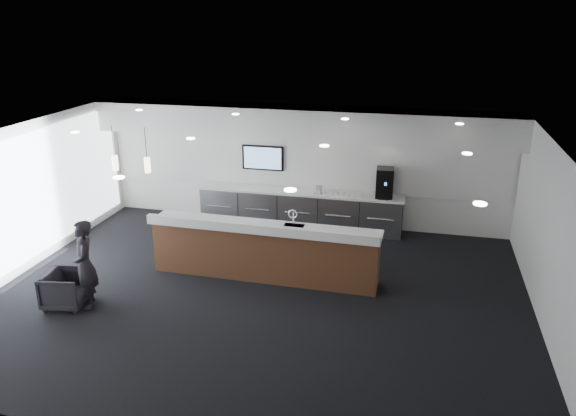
% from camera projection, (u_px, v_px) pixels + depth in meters
% --- Properties ---
extents(ground, '(10.00, 10.00, 0.00)m').
position_uv_depth(ground, '(259.00, 295.00, 10.66)').
color(ground, black).
rests_on(ground, ground).
extents(ceiling, '(10.00, 8.00, 0.02)m').
position_uv_depth(ceiling, '(256.00, 140.00, 9.65)').
color(ceiling, black).
rests_on(ceiling, back_wall).
extents(back_wall, '(10.00, 0.02, 3.00)m').
position_uv_depth(back_wall, '(303.00, 165.00, 13.82)').
color(back_wall, white).
rests_on(back_wall, ground).
extents(left_wall, '(0.02, 8.00, 3.00)m').
position_uv_depth(left_wall, '(18.00, 201.00, 11.25)').
color(left_wall, white).
rests_on(left_wall, ground).
extents(right_wall, '(0.02, 8.00, 3.00)m').
position_uv_depth(right_wall, '(554.00, 247.00, 9.06)').
color(right_wall, white).
rests_on(right_wall, ground).
extents(soffit_bulkhead, '(10.00, 0.90, 0.70)m').
position_uv_depth(soffit_bulkhead, '(299.00, 122.00, 13.02)').
color(soffit_bulkhead, white).
rests_on(soffit_bulkhead, back_wall).
extents(alcove_panel, '(9.80, 0.06, 1.40)m').
position_uv_depth(alcove_panel, '(303.00, 162.00, 13.76)').
color(alcove_panel, white).
rests_on(alcove_panel, back_wall).
extents(window_blinds_wall, '(0.04, 7.36, 2.55)m').
position_uv_depth(window_blinds_wall, '(20.00, 201.00, 11.24)').
color(window_blinds_wall, '#CDE5F6').
rests_on(window_blinds_wall, left_wall).
extents(back_credenza, '(5.06, 0.66, 0.95)m').
position_uv_depth(back_credenza, '(300.00, 209.00, 13.83)').
color(back_credenza, gray).
rests_on(back_credenza, ground).
extents(wall_tv, '(1.05, 0.08, 0.62)m').
position_uv_depth(wall_tv, '(263.00, 158.00, 13.90)').
color(wall_tv, black).
rests_on(wall_tv, back_wall).
extents(pendant_left, '(0.12, 0.12, 0.30)m').
position_uv_depth(pendant_left, '(152.00, 162.00, 11.16)').
color(pendant_left, '#FEEAC6').
rests_on(pendant_left, ceiling).
extents(pendant_right, '(0.12, 0.12, 0.30)m').
position_uv_depth(pendant_right, '(120.00, 160.00, 11.31)').
color(pendant_right, '#FEEAC6').
rests_on(pendant_right, ceiling).
extents(ceiling_can_lights, '(7.00, 5.00, 0.02)m').
position_uv_depth(ceiling_can_lights, '(256.00, 142.00, 9.66)').
color(ceiling_can_lights, white).
rests_on(ceiling_can_lights, ceiling).
extents(service_counter, '(4.65, 0.87, 1.49)m').
position_uv_depth(service_counter, '(264.00, 251.00, 11.21)').
color(service_counter, brown).
rests_on(service_counter, ground).
extents(coffee_machine, '(0.42, 0.54, 0.70)m').
position_uv_depth(coffee_machine, '(385.00, 183.00, 13.12)').
color(coffee_machine, black).
rests_on(coffee_machine, back_credenza).
extents(info_sign_left, '(0.15, 0.04, 0.21)m').
position_uv_depth(info_sign_left, '(317.00, 189.00, 13.43)').
color(info_sign_left, silver).
rests_on(info_sign_left, back_credenza).
extents(info_sign_right, '(0.16, 0.07, 0.22)m').
position_uv_depth(info_sign_right, '(319.00, 189.00, 13.41)').
color(info_sign_right, silver).
rests_on(info_sign_right, back_credenza).
extents(armchair, '(0.84, 0.82, 0.67)m').
position_uv_depth(armchair, '(66.00, 289.00, 10.18)').
color(armchair, black).
rests_on(armchair, ground).
extents(lounge_guest, '(0.66, 0.72, 1.65)m').
position_uv_depth(lounge_guest, '(85.00, 264.00, 10.02)').
color(lounge_guest, black).
rests_on(lounge_guest, ground).
extents(cup_0, '(0.10, 0.10, 0.10)m').
position_uv_depth(cup_0, '(360.00, 195.00, 13.21)').
color(cup_0, white).
rests_on(cup_0, back_credenza).
extents(cup_1, '(0.14, 0.14, 0.10)m').
position_uv_depth(cup_1, '(355.00, 195.00, 13.24)').
color(cup_1, white).
rests_on(cup_1, back_credenza).
extents(cup_2, '(0.13, 0.13, 0.10)m').
position_uv_depth(cup_2, '(349.00, 194.00, 13.27)').
color(cup_2, white).
rests_on(cup_2, back_credenza).
extents(cup_3, '(0.13, 0.13, 0.10)m').
position_uv_depth(cup_3, '(343.00, 194.00, 13.30)').
color(cup_3, white).
rests_on(cup_3, back_credenza).
extents(cup_4, '(0.14, 0.14, 0.10)m').
position_uv_depth(cup_4, '(337.00, 193.00, 13.33)').
color(cup_4, white).
rests_on(cup_4, back_credenza).
extents(cup_5, '(0.11, 0.11, 0.10)m').
position_uv_depth(cup_5, '(331.00, 193.00, 13.36)').
color(cup_5, white).
rests_on(cup_5, back_credenza).
extents(cup_6, '(0.15, 0.15, 0.10)m').
position_uv_depth(cup_6, '(325.00, 192.00, 13.39)').
color(cup_6, white).
rests_on(cup_6, back_credenza).
extents(cup_7, '(0.12, 0.12, 0.10)m').
position_uv_depth(cup_7, '(320.00, 192.00, 13.42)').
color(cup_7, white).
rests_on(cup_7, back_credenza).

